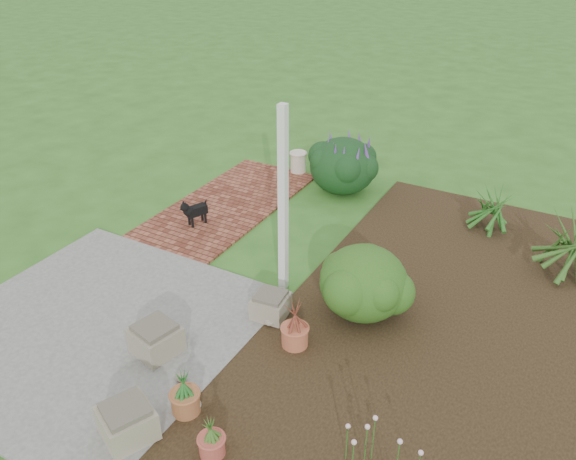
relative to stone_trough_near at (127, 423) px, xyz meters
The scene contains 17 objects.
ground 2.77m from the stone_trough_near, 94.85° to the left, with size 80.00×80.00×0.00m, color #2E5C1D.
concrete_patio 1.80m from the stone_trough_near, 145.97° to the left, with size 3.50×3.50×0.04m, color slate.
brick_path 4.90m from the stone_trough_near, 113.24° to the left, with size 1.60×3.50×0.04m, color #5E2B1D.
garden_bed 3.97m from the stone_trough_near, 55.13° to the left, with size 4.00×7.00×0.03m, color black.
veranda_post 3.04m from the stone_trough_near, 88.67° to the left, with size 0.10×0.10×2.50m, color white.
stone_trough_near is the anchor object (origin of this frame).
stone_trough_mid 1.17m from the stone_trough_near, 117.55° to the left, with size 0.47×0.47×0.31m, color #7A735C.
stone_trough_far 2.23m from the stone_trough_near, 83.66° to the left, with size 0.41×0.41×0.27m, color gray.
black_dog 4.11m from the stone_trough_near, 118.67° to the left, with size 0.27×0.47×0.42m.
cream_ceramic_urn 6.42m from the stone_trough_near, 103.82° to the left, with size 0.29×0.29×0.38m, color beige.
evergreen_shrub 3.09m from the stone_trough_near, 67.31° to the left, with size 1.07×1.07×0.91m, color #114217.
agapanthus_clump_back 5.95m from the stone_trough_near, 56.91° to the left, with size 1.13×1.13×1.02m, color #153E12, non-canonical shape.
agapanthus_clump_front 6.11m from the stone_trough_near, 69.91° to the left, with size 0.89×0.89×0.79m, color #103D0B, non-canonical shape.
terracotta_pot_bronze 2.04m from the stone_trough_near, 68.22° to the left, with size 0.31×0.31×0.25m, color #B35A3C.
terracotta_pot_small_left 0.84m from the stone_trough_near, 15.09° to the left, with size 0.24×0.24×0.20m, color #B1493B.
terracotta_pot_small_right 0.58m from the stone_trough_near, 60.26° to the left, with size 0.28×0.28×0.24m, color #9D5D35.
purple_flowering_bush 5.99m from the stone_trough_near, 94.75° to the left, with size 1.17×1.17×1.00m, color black.
Camera 1 is at (3.34, -5.22, 4.37)m, focal length 35.00 mm.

